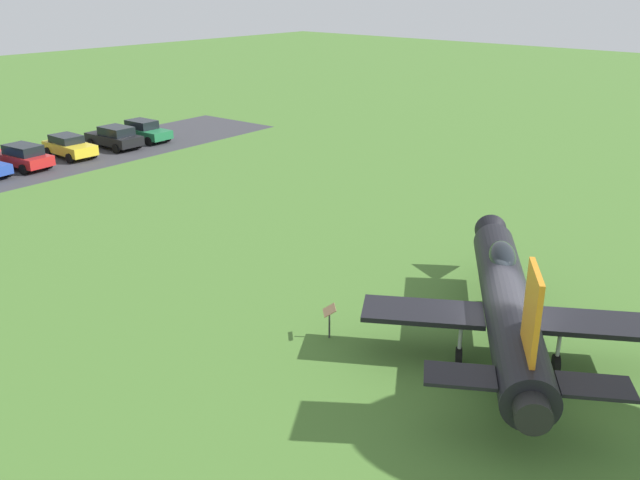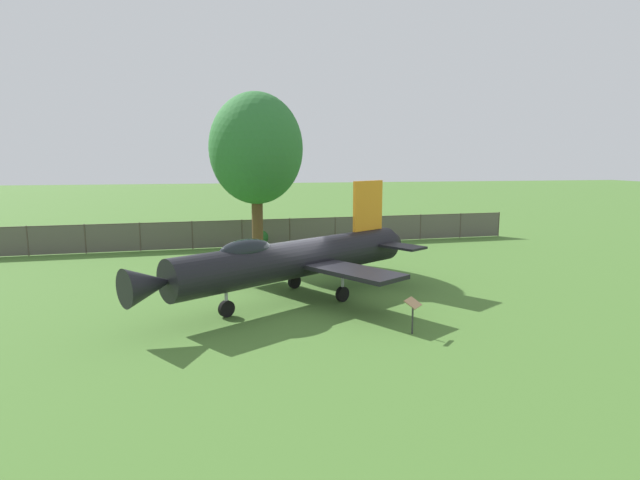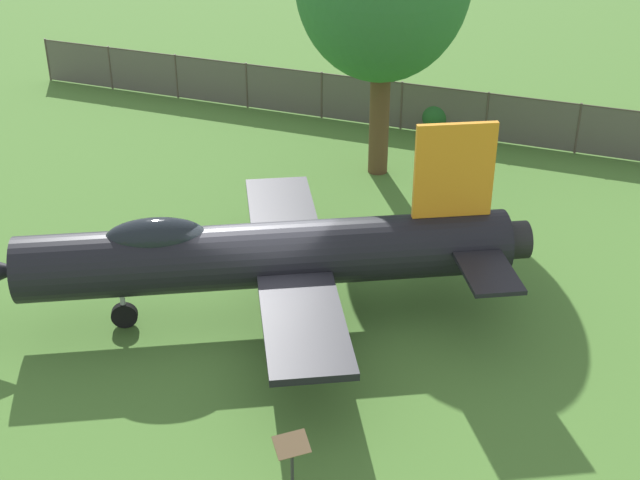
{
  "view_description": "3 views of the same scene",
  "coord_description": "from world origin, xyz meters",
  "px_view_note": "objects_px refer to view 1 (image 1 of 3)",
  "views": [
    {
      "loc": [
        8.21,
        -18.32,
        11.16
      ],
      "look_at": [
        -8.36,
        0.68,
        1.5
      ],
      "focal_mm": 38.46,
      "sensor_mm": 36.0,
      "label": 1
    },
    {
      "loc": [
        -19.67,
        2.95,
        5.55
      ],
      "look_at": [
        0.0,
        -0.93,
        2.37
      ],
      "focal_mm": 28.88,
      "sensor_mm": 36.0,
      "label": 2
    },
    {
      "loc": [
        -14.76,
        -8.26,
        11.04
      ],
      "look_at": [
        0.95,
        -0.87,
        1.77
      ],
      "focal_mm": 48.12,
      "sensor_mm": 36.0,
      "label": 3
    }
  ],
  "objects_px": {
    "display_jet": "(507,298)",
    "parked_car_black": "(115,137)",
    "info_plaque": "(329,315)",
    "parked_car_yellow": "(69,146)",
    "parked_car_green": "(144,131)",
    "parked_car_red": "(22,156)"
  },
  "relations": [
    {
      "from": "display_jet",
      "to": "parked_car_yellow",
      "type": "xyz_separation_m",
      "value": [
        -33.4,
        4.02,
        -0.93
      ]
    },
    {
      "from": "parked_car_black",
      "to": "parked_car_red",
      "type": "height_order",
      "value": "parked_car_black"
    },
    {
      "from": "info_plaque",
      "to": "display_jet",
      "type": "bearing_deg",
      "value": 36.13
    },
    {
      "from": "display_jet",
      "to": "parked_car_yellow",
      "type": "relative_size",
      "value": 2.94
    },
    {
      "from": "parked_car_green",
      "to": "parked_car_yellow",
      "type": "height_order",
      "value": "parked_car_green"
    },
    {
      "from": "display_jet",
      "to": "parked_car_black",
      "type": "height_order",
      "value": "display_jet"
    },
    {
      "from": "display_jet",
      "to": "parked_car_green",
      "type": "bearing_deg",
      "value": 40.85
    },
    {
      "from": "parked_car_green",
      "to": "parked_car_black",
      "type": "xyz_separation_m",
      "value": [
        0.34,
        -2.71,
        0.02
      ]
    },
    {
      "from": "info_plaque",
      "to": "parked_car_black",
      "type": "bearing_deg",
      "value": 159.45
    },
    {
      "from": "info_plaque",
      "to": "parked_car_yellow",
      "type": "distance_m",
      "value": 29.78
    },
    {
      "from": "parked_car_yellow",
      "to": "parked_car_black",
      "type": "bearing_deg",
      "value": 89.5
    },
    {
      "from": "display_jet",
      "to": "info_plaque",
      "type": "relative_size",
      "value": 10.43
    },
    {
      "from": "info_plaque",
      "to": "parked_car_yellow",
      "type": "xyz_separation_m",
      "value": [
        -28.86,
        7.33,
        -0.09
      ]
    },
    {
      "from": "parked_car_red",
      "to": "parked_car_yellow",
      "type": "bearing_deg",
      "value": -91.38
    },
    {
      "from": "parked_car_yellow",
      "to": "parked_car_red",
      "type": "relative_size",
      "value": 0.88
    },
    {
      "from": "parked_car_black",
      "to": "parked_car_yellow",
      "type": "relative_size",
      "value": 1.08
    },
    {
      "from": "parked_car_black",
      "to": "parked_car_red",
      "type": "xyz_separation_m",
      "value": [
        0.39,
        -6.95,
        -0.01
      ]
    },
    {
      "from": "display_jet",
      "to": "info_plaque",
      "type": "bearing_deg",
      "value": 93.83
    },
    {
      "from": "parked_car_green",
      "to": "parked_car_black",
      "type": "relative_size",
      "value": 0.97
    },
    {
      "from": "parked_car_yellow",
      "to": "parked_car_red",
      "type": "height_order",
      "value": "parked_car_red"
    },
    {
      "from": "parked_car_yellow",
      "to": "parked_car_green",
      "type": "bearing_deg",
      "value": 92.45
    },
    {
      "from": "parked_car_green",
      "to": "parked_car_red",
      "type": "xyz_separation_m",
      "value": [
        0.73,
        -9.65,
        0.02
      ]
    }
  ]
}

